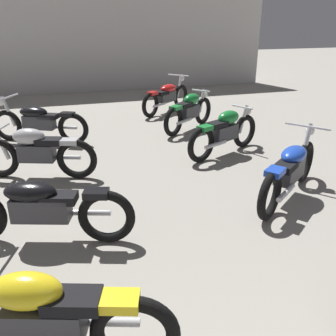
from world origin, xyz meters
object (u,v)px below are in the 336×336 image
(motorcycle_right_row_2, at_px, (290,169))
(motorcycle_right_row_3, at_px, (225,131))
(motorcycle_left_row_4, at_px, (39,122))
(motorcycle_right_row_5, at_px, (167,96))
(motorcycle_left_row_3, at_px, (36,151))
(motorcycle_left_row_2, at_px, (40,207))
(motorcycle_left_row_1, at_px, (43,319))
(motorcycle_right_row_4, at_px, (189,111))

(motorcycle_right_row_2, distance_m, motorcycle_right_row_3, 2.03)
(motorcycle_left_row_4, bearing_deg, motorcycle_right_row_5, 28.23)
(motorcycle_left_row_3, relative_size, motorcycle_left_row_4, 0.95)
(motorcycle_right_row_2, distance_m, motorcycle_right_row_5, 5.72)
(motorcycle_left_row_2, relative_size, motorcycle_right_row_5, 1.18)
(motorcycle_left_row_1, distance_m, motorcycle_left_row_4, 5.84)
(motorcycle_left_row_1, bearing_deg, motorcycle_left_row_2, 91.08)
(motorcycle_left_row_3, xyz_separation_m, motorcycle_right_row_4, (3.40, 1.94, 0.00))
(motorcycle_left_row_1, distance_m, motorcycle_right_row_3, 5.19)
(motorcycle_left_row_3, xyz_separation_m, motorcycle_right_row_2, (3.51, -1.89, -0.01))
(motorcycle_right_row_4, bearing_deg, motorcycle_right_row_3, -88.47)
(motorcycle_right_row_3, bearing_deg, motorcycle_left_row_3, -177.78)
(motorcycle_left_row_3, relative_size, motorcycle_right_row_2, 1.05)
(motorcycle_left_row_3, xyz_separation_m, motorcycle_right_row_3, (3.44, 0.13, 0.00))
(motorcycle_left_row_1, xyz_separation_m, motorcycle_left_row_4, (-0.09, 5.84, -0.01))
(motorcycle_right_row_5, bearing_deg, motorcycle_left_row_1, -113.40)
(motorcycle_left_row_4, relative_size, motorcycle_right_row_2, 1.10)
(motorcycle_left_row_4, distance_m, motorcycle_right_row_3, 3.90)
(motorcycle_left_row_1, relative_size, motorcycle_right_row_2, 1.06)
(motorcycle_left_row_4, bearing_deg, motorcycle_left_row_2, -89.25)
(motorcycle_left_row_1, height_order, motorcycle_right_row_5, motorcycle_right_row_5)
(motorcycle_left_row_1, bearing_deg, motorcycle_right_row_5, 66.60)
(motorcycle_left_row_4, xyz_separation_m, motorcycle_right_row_3, (3.43, -1.86, 0.01))
(motorcycle_left_row_2, bearing_deg, motorcycle_right_row_5, 60.21)
(motorcycle_left_row_4, relative_size, motorcycle_right_row_5, 1.12)
(motorcycle_left_row_1, xyz_separation_m, motorcycle_left_row_2, (-0.03, 1.81, -0.01))
(motorcycle_left_row_1, relative_size, motorcycle_right_row_5, 1.07)
(motorcycle_left_row_3, relative_size, motorcycle_right_row_4, 1.15)
(motorcycle_left_row_2, bearing_deg, motorcycle_right_row_2, 2.24)
(motorcycle_right_row_4, bearing_deg, motorcycle_left_row_1, -119.66)
(motorcycle_right_row_4, height_order, motorcycle_right_row_5, motorcycle_right_row_5)
(motorcycle_right_row_2, height_order, motorcycle_right_row_5, same)
(motorcycle_left_row_2, xyz_separation_m, motorcycle_left_row_3, (-0.07, 2.03, 0.01))
(motorcycle_left_row_3, bearing_deg, motorcycle_right_row_4, 29.80)
(motorcycle_right_row_4, bearing_deg, motorcycle_left_row_4, 179.08)
(motorcycle_left_row_2, bearing_deg, motorcycle_left_row_3, 91.97)
(motorcycle_left_row_1, bearing_deg, motorcycle_right_row_3, 49.93)
(motorcycle_left_row_2, height_order, motorcycle_left_row_3, motorcycle_left_row_2)
(motorcycle_left_row_3, height_order, motorcycle_left_row_4, motorcycle_left_row_4)
(motorcycle_right_row_2, bearing_deg, motorcycle_right_row_3, 91.96)
(motorcycle_left_row_2, distance_m, motorcycle_left_row_3, 2.03)
(motorcycle_right_row_3, relative_size, motorcycle_right_row_4, 1.12)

